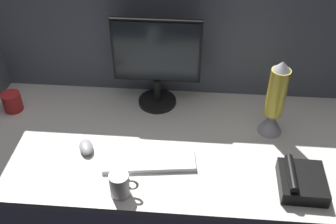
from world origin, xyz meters
TOP-DOWN VIEW (x-y plane):
  - ground_plane at (0.00, 0.00)cm, footprint 180.00×80.00cm
  - cubicle_wall_back at (0.00, 37.50)cm, footprint 180.00×5.00cm
  - monitor at (-8.21, 25.13)cm, footprint 39.78×18.00cm
  - keyboard at (-7.48, -15.12)cm, footprint 38.35×17.59cm
  - mouse at (-34.40, -10.55)cm, footprint 8.87×11.02cm
  - mug_red_plastic at (-74.88, 13.79)cm, footprint 8.60×8.60cm
  - mug_ceramic_white at (-16.02, -32.42)cm, footprint 10.88×7.42cm
  - lava_lamp at (43.20, 8.30)cm, footprint 10.86×10.86cm
  - desk_phone at (50.96, -23.68)cm, footprint 17.47×19.42cm

SIDE VIEW (x-z plane):
  - ground_plane at x=0.00cm, z-range -3.00..0.00cm
  - keyboard at x=-7.48cm, z-range 0.00..2.00cm
  - mouse at x=-34.40cm, z-range 0.00..3.40cm
  - desk_phone at x=50.96cm, z-range -1.21..7.59cm
  - mug_red_plastic at x=-74.88cm, z-range 0.00..8.91cm
  - mug_ceramic_white at x=-16.02cm, z-range 0.02..9.81cm
  - lava_lamp at x=43.20cm, z-range -2.86..32.67cm
  - monitor at x=-8.21cm, z-range 2.11..45.29cm
  - cubicle_wall_back at x=0.00cm, z-range 0.00..58.86cm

